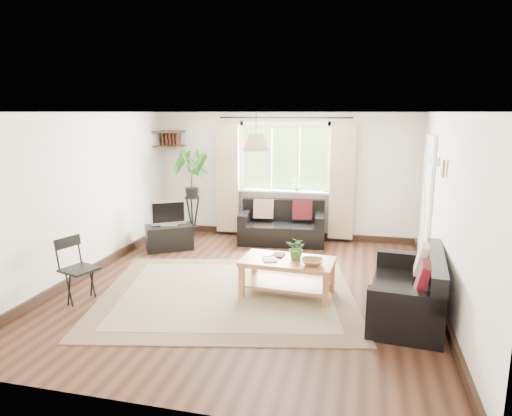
% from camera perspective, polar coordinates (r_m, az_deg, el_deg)
% --- Properties ---
extents(floor, '(5.50, 5.50, 0.00)m').
position_cam_1_polar(floor, '(6.48, -0.84, -9.84)').
color(floor, black).
rests_on(floor, ground).
extents(ceiling, '(5.50, 5.50, 0.00)m').
position_cam_1_polar(ceiling, '(6.02, -0.91, 11.90)').
color(ceiling, white).
rests_on(ceiling, floor).
extents(wall_back, '(5.00, 0.02, 2.40)m').
position_cam_1_polar(wall_back, '(8.79, 3.59, 4.03)').
color(wall_back, white).
rests_on(wall_back, floor).
extents(wall_front, '(5.00, 0.02, 2.40)m').
position_cam_1_polar(wall_front, '(3.63, -11.82, -7.68)').
color(wall_front, white).
rests_on(wall_front, floor).
extents(wall_left, '(0.02, 5.50, 2.40)m').
position_cam_1_polar(wall_left, '(7.17, -20.62, 1.50)').
color(wall_left, white).
rests_on(wall_left, floor).
extents(wall_right, '(0.02, 5.50, 2.40)m').
position_cam_1_polar(wall_right, '(6.03, 22.79, -0.51)').
color(wall_right, white).
rests_on(wall_right, floor).
extents(rug, '(3.86, 3.50, 0.02)m').
position_cam_1_polar(rug, '(6.26, -3.56, -10.57)').
color(rug, '#B8AC8E').
rests_on(rug, floor).
extents(window, '(2.50, 0.16, 2.16)m').
position_cam_1_polar(window, '(8.71, 3.58, 6.28)').
color(window, white).
rests_on(window, wall_back).
extents(door, '(0.06, 0.96, 2.06)m').
position_cam_1_polar(door, '(7.72, 20.52, 0.69)').
color(door, silver).
rests_on(door, wall_right).
extents(corner_shelf, '(0.50, 0.50, 0.34)m').
position_cam_1_polar(corner_shelf, '(9.15, -10.81, 8.50)').
color(corner_shelf, black).
rests_on(corner_shelf, wall_back).
extents(pendant_lamp, '(0.36, 0.36, 0.54)m').
position_cam_1_polar(pendant_lamp, '(6.42, 0.00, 8.77)').
color(pendant_lamp, beige).
rests_on(pendant_lamp, ceiling).
extents(wall_sconce, '(0.12, 0.12, 0.28)m').
position_cam_1_polar(wall_sconce, '(6.23, 22.13, 4.95)').
color(wall_sconce, beige).
rests_on(wall_sconce, wall_right).
extents(sofa_back, '(1.63, 0.93, 0.74)m').
position_cam_1_polar(sofa_back, '(8.50, 3.26, -1.95)').
color(sofa_back, black).
rests_on(sofa_back, floor).
extents(sofa_right, '(1.65, 0.94, 0.74)m').
position_cam_1_polar(sofa_right, '(5.78, 18.29, -9.27)').
color(sofa_right, black).
rests_on(sofa_right, floor).
extents(coffee_table, '(1.25, 0.74, 0.49)m').
position_cam_1_polar(coffee_table, '(6.15, 3.96, -8.62)').
color(coffee_table, brown).
rests_on(coffee_table, floor).
extents(table_plant, '(0.33, 0.30, 0.30)m').
position_cam_1_polar(table_plant, '(6.05, 5.15, -5.01)').
color(table_plant, '#386026').
rests_on(table_plant, coffee_table).
extents(bowl, '(0.32, 0.32, 0.07)m').
position_cam_1_polar(bowl, '(5.89, 7.09, -6.71)').
color(bowl, brown).
rests_on(bowl, coffee_table).
extents(book_a, '(0.25, 0.28, 0.02)m').
position_cam_1_polar(book_a, '(6.04, 0.91, -6.41)').
color(book_a, white).
rests_on(book_a, coffee_table).
extents(book_b, '(0.18, 0.23, 0.02)m').
position_cam_1_polar(book_b, '(6.25, 2.12, -5.79)').
color(book_b, '#542521').
rests_on(book_b, coffee_table).
extents(tv_stand, '(0.92, 0.81, 0.43)m').
position_cam_1_polar(tv_stand, '(8.28, -10.80, -3.62)').
color(tv_stand, black).
rests_on(tv_stand, floor).
extents(tv, '(0.63, 0.50, 0.47)m').
position_cam_1_polar(tv, '(8.17, -10.92, -0.56)').
color(tv, '#A5A5AA').
rests_on(tv, tv_stand).
extents(palm_stand, '(0.83, 0.83, 1.70)m').
position_cam_1_polar(palm_stand, '(8.95, -8.01, 1.80)').
color(palm_stand, black).
rests_on(palm_stand, floor).
extents(folding_chair, '(0.54, 0.54, 0.83)m').
position_cam_1_polar(folding_chair, '(6.30, -21.18, -7.29)').
color(folding_chair, black).
rests_on(folding_chair, floor).
extents(sill_plant, '(0.14, 0.10, 0.27)m').
position_cam_1_polar(sill_plant, '(8.65, 5.08, 2.98)').
color(sill_plant, '#2D6023').
rests_on(sill_plant, window).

